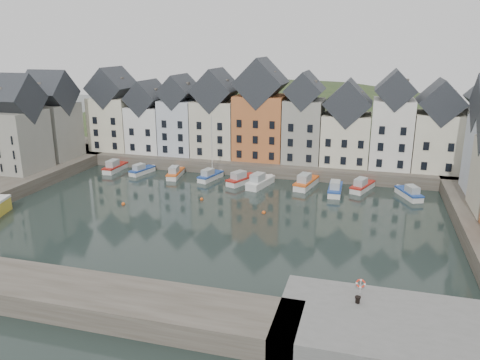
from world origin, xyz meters
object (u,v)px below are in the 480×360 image
at_px(boat_a, 115,167).
at_px(life_ring_post, 361,284).
at_px(boat_d, 210,176).
at_px(mooring_bollard, 358,299).

xyz_separation_m(boat_a, life_ring_post, (43.75, -35.57, 2.15)).
distance_m(boat_a, boat_d, 18.23).
distance_m(mooring_bollard, life_ring_post, 1.75).
height_order(boat_a, boat_d, boat_d).
bearing_deg(boat_a, boat_d, -1.60).
height_order(boat_d, life_ring_post, boat_d).
bearing_deg(life_ring_post, boat_d, 126.16).
height_order(boat_a, life_ring_post, life_ring_post).
height_order(boat_a, mooring_bollard, mooring_bollard).
bearing_deg(boat_a, mooring_bollard, -40.07).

